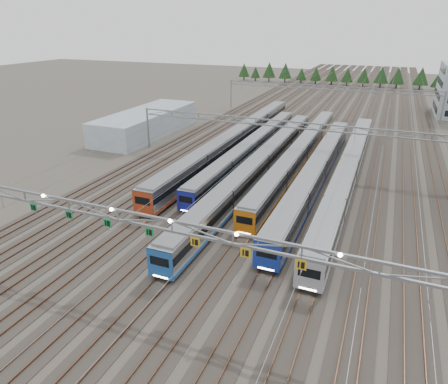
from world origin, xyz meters
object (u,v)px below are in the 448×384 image
at_px(west_shed, 147,123).
at_px(gantry_near, 171,229).
at_px(train_e, 317,170).
at_px(train_b, 251,148).
at_px(train_a, 236,139).
at_px(train_c, 260,165).
at_px(train_f, 348,170).
at_px(gantry_far, 328,91).
at_px(gantry_mid, 287,129).
at_px(train_d, 300,152).

bearing_deg(west_shed, gantry_near, -55.21).
bearing_deg(train_e, gantry_near, -101.53).
bearing_deg(train_e, train_b, 149.01).
relative_size(train_a, train_c, 1.05).
distance_m(train_a, west_shed, 23.36).
distance_m(train_a, train_e, 21.60).
height_order(train_f, gantry_far, gantry_far).
xyz_separation_m(train_a, train_b, (4.50, -3.82, -0.24)).
height_order(gantry_near, gantry_far, gantry_near).
xyz_separation_m(train_f, gantry_mid, (-11.25, 4.60, 4.32)).
distance_m(train_b, train_f, 18.95).
bearing_deg(train_c, gantry_mid, 72.86).
bearing_deg(train_a, train_f, -23.41).
height_order(train_a, train_f, train_a).
bearing_deg(west_shed, train_c, -27.17).
relative_size(train_c, train_d, 1.07).
distance_m(train_c, west_shed, 35.99).
relative_size(train_f, gantry_near, 1.09).
relative_size(train_e, gantry_mid, 0.96).
relative_size(train_d, gantry_near, 1.05).
relative_size(gantry_mid, gantry_far, 1.00).
xyz_separation_m(train_d, gantry_far, (-2.25, 43.12, 4.38)).
relative_size(train_e, gantry_far, 0.96).
bearing_deg(train_b, west_shed, 164.14).
bearing_deg(gantry_near, gantry_mid, 89.93).
height_order(train_a, train_c, train_a).
relative_size(train_d, west_shed, 1.97).
xyz_separation_m(train_a, train_c, (9.00, -12.43, -0.13)).
height_order(train_a, gantry_far, gantry_far).
bearing_deg(train_f, train_d, 144.22).
bearing_deg(gantry_mid, train_d, 39.93).
xyz_separation_m(train_a, train_e, (18.00, -11.93, -0.08)).
relative_size(train_d, train_e, 1.09).
bearing_deg(gantry_far, train_a, -105.76).
bearing_deg(train_c, gantry_near, -86.16).
bearing_deg(train_b, gantry_far, 81.22).
height_order(gantry_near, gantry_mid, gantry_near).
xyz_separation_m(train_b, west_shed, (-27.52, 7.82, 0.58)).
bearing_deg(train_e, gantry_far, 97.43).
relative_size(train_a, gantry_far, 1.18).
bearing_deg(train_b, train_a, 139.64).
relative_size(train_a, train_f, 1.07).
bearing_deg(train_d, gantry_far, 92.99).
bearing_deg(train_a, gantry_mid, -24.56).
bearing_deg(train_c, gantry_far, 87.54).
xyz_separation_m(train_f, gantry_near, (-11.30, -35.52, 5.02)).
bearing_deg(gantry_near, west_shed, 124.79).
height_order(gantry_near, west_shed, gantry_near).
xyz_separation_m(train_e, west_shed, (-41.02, 15.93, 0.42)).
relative_size(train_d, gantry_far, 1.05).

